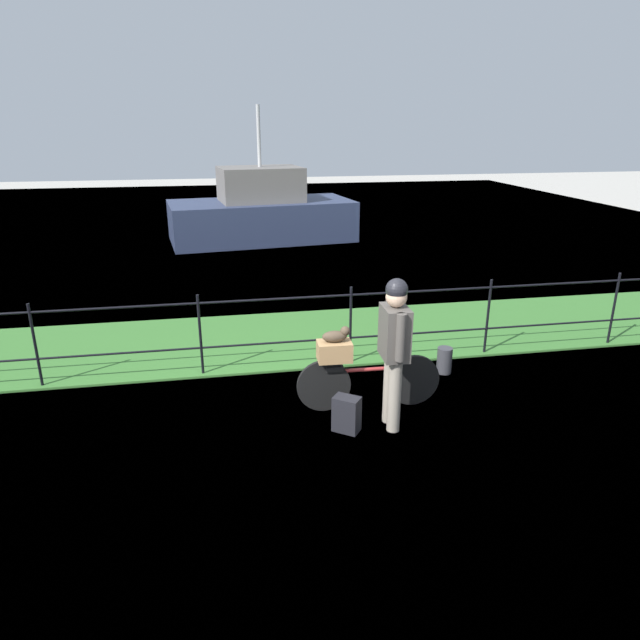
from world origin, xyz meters
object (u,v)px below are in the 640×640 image
(terrier_dog, at_px, (337,335))
(backpack_on_paving, at_px, (347,414))
(cyclist_person, at_px, (394,341))
(moored_boat_near, at_px, (261,213))
(wooden_crate, at_px, (334,351))
(bicycle_main, at_px, (367,381))
(mooring_bollard, at_px, (444,360))

(terrier_dog, bearing_deg, backpack_on_paving, -88.73)
(cyclist_person, bearing_deg, moored_boat_near, 92.75)
(cyclist_person, xyz_separation_m, backpack_on_paving, (-0.51, -0.02, -0.80))
(wooden_crate, bearing_deg, moored_boat_near, 89.82)
(wooden_crate, height_order, moored_boat_near, moored_boat_near)
(backpack_on_paving, bearing_deg, wooden_crate, 130.69)
(cyclist_person, distance_m, backpack_on_paving, 0.95)
(backpack_on_paving, xyz_separation_m, moored_boat_near, (-0.00, 10.65, 0.56))
(wooden_crate, bearing_deg, bicycle_main, -2.37)
(terrier_dog, bearing_deg, cyclist_person, -42.39)
(bicycle_main, distance_m, moored_boat_near, 10.19)
(moored_boat_near, bearing_deg, terrier_dog, -90.04)
(wooden_crate, xyz_separation_m, cyclist_person, (0.54, -0.47, 0.27))
(mooring_bollard, bearing_deg, bicycle_main, -149.28)
(terrier_dog, distance_m, mooring_bollard, 1.94)
(terrier_dog, relative_size, backpack_on_paving, 0.79)
(mooring_bollard, bearing_deg, backpack_on_paving, -142.83)
(bicycle_main, distance_m, terrier_dog, 0.70)
(cyclist_person, bearing_deg, wooden_crate, 138.89)
(wooden_crate, bearing_deg, cyclist_person, -41.11)
(terrier_dog, relative_size, cyclist_person, 0.19)
(cyclist_person, distance_m, moored_boat_near, 10.65)
(bicycle_main, distance_m, backpack_on_paving, 0.61)
(bicycle_main, relative_size, wooden_crate, 4.39)
(backpack_on_paving, distance_m, mooring_bollard, 2.04)
(bicycle_main, bearing_deg, backpack_on_paving, -126.58)
(wooden_crate, bearing_deg, mooring_bollard, 23.99)
(cyclist_person, relative_size, moored_boat_near, 0.32)
(wooden_crate, height_order, mooring_bollard, wooden_crate)
(bicycle_main, height_order, backpack_on_paving, bicycle_main)
(bicycle_main, xyz_separation_m, moored_boat_near, (-0.36, 10.18, 0.42))
(terrier_dog, height_order, mooring_bollard, terrier_dog)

